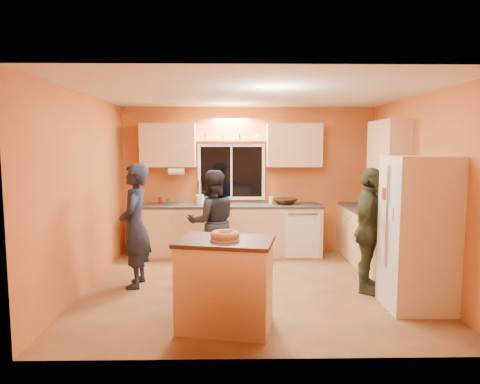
{
  "coord_description": "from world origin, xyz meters",
  "views": [
    {
      "loc": [
        -0.28,
        -5.67,
        1.92
      ],
      "look_at": [
        -0.17,
        0.4,
        1.26
      ],
      "focal_mm": 32.0,
      "sensor_mm": 36.0,
      "label": 1
    }
  ],
  "objects_px": {
    "island": "(225,283)",
    "person_right": "(369,230)",
    "person_left": "(135,226)",
    "refrigerator": "(418,233)",
    "person_center": "(212,222)"
  },
  "relations": [
    {
      "from": "island",
      "to": "person_left",
      "type": "bearing_deg",
      "value": 143.73
    },
    {
      "from": "island",
      "to": "person_right",
      "type": "bearing_deg",
      "value": 41.81
    },
    {
      "from": "refrigerator",
      "to": "island",
      "type": "relative_size",
      "value": 1.65
    },
    {
      "from": "person_center",
      "to": "person_right",
      "type": "distance_m",
      "value": 2.26
    },
    {
      "from": "refrigerator",
      "to": "person_right",
      "type": "distance_m",
      "value": 0.7
    },
    {
      "from": "island",
      "to": "person_center",
      "type": "bearing_deg",
      "value": 107.96
    },
    {
      "from": "person_left",
      "to": "person_center",
      "type": "height_order",
      "value": "person_left"
    },
    {
      "from": "refrigerator",
      "to": "island",
      "type": "xyz_separation_m",
      "value": [
        -2.25,
        -0.51,
        -0.42
      ]
    },
    {
      "from": "person_left",
      "to": "person_center",
      "type": "bearing_deg",
      "value": 118.46
    },
    {
      "from": "person_left",
      "to": "island",
      "type": "bearing_deg",
      "value": 40.38
    },
    {
      "from": "person_center",
      "to": "person_right",
      "type": "bearing_deg",
      "value": 144.39
    },
    {
      "from": "person_center",
      "to": "person_right",
      "type": "height_order",
      "value": "person_right"
    },
    {
      "from": "person_left",
      "to": "refrigerator",
      "type": "bearing_deg",
      "value": 74.34
    },
    {
      "from": "person_center",
      "to": "person_right",
      "type": "xyz_separation_m",
      "value": [
        2.08,
        -0.88,
        0.04
      ]
    },
    {
      "from": "refrigerator",
      "to": "island",
      "type": "bearing_deg",
      "value": -167.11
    }
  ]
}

